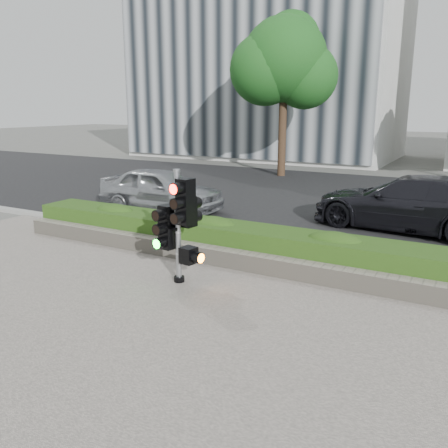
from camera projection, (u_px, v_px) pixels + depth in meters
name	position (u px, v px, depth m)	size (l,w,h in m)	color
ground	(198.00, 305.00, 7.76)	(120.00, 120.00, 0.00)	#51514C
sidewalk	(86.00, 379.00, 5.63)	(16.00, 11.00, 0.03)	#9E9389
road	(353.00, 201.00, 16.24)	(60.00, 13.00, 0.02)	black
curb	(274.00, 252.00, 10.42)	(60.00, 0.25, 0.12)	gray
stone_wall	(249.00, 261.00, 9.32)	(12.00, 0.32, 0.34)	gray
hedge	(263.00, 245.00, 9.83)	(12.00, 1.00, 0.68)	#4C7524
building_left	(270.00, 35.00, 29.70)	(16.00, 9.00, 15.00)	#B7B7B2
tree_left	(284.00, 63.00, 21.02)	(4.61, 4.03, 7.34)	black
traffic_signal	(180.00, 221.00, 8.46)	(0.74, 0.58, 2.08)	black
car_silver	(161.00, 189.00, 14.52)	(1.59, 3.95, 1.34)	#ACAEB3
car_dark	(410.00, 203.00, 12.25)	(2.02, 4.97, 1.44)	black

